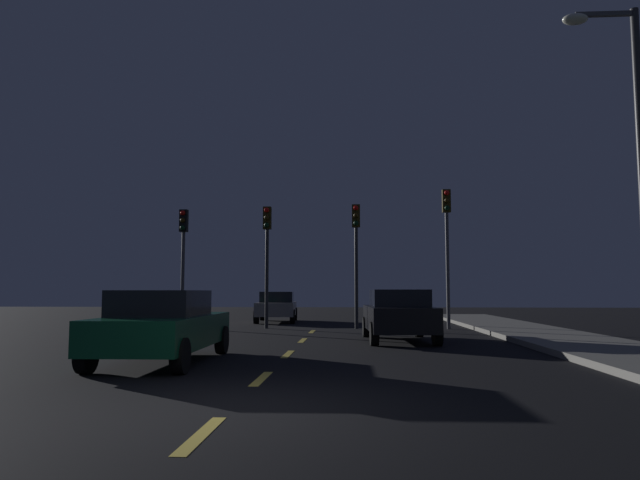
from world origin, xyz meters
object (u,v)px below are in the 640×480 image
at_px(car_adjacent_lane, 163,325).
at_px(street_lamp_right, 630,147).
at_px(car_oncoming_far, 277,306).
at_px(traffic_signal_far_left, 183,244).
at_px(traffic_signal_center_right, 356,241).
at_px(traffic_signal_center_left, 267,243).
at_px(car_stopped_ahead, 399,315).
at_px(traffic_signal_far_right, 447,232).

relative_size(car_adjacent_lane, street_lamp_right, 0.59).
relative_size(car_adjacent_lane, car_oncoming_far, 1.07).
distance_m(traffic_signal_far_left, car_oncoming_far, 6.37).
xyz_separation_m(traffic_signal_far_left, street_lamp_right, (12.89, -10.02, 1.25)).
xyz_separation_m(traffic_signal_center_right, car_adjacent_lane, (-3.98, -11.05, -2.67)).
bearing_deg(traffic_signal_center_left, street_lamp_right, -46.52).
bearing_deg(car_stopped_ahead, traffic_signal_far_left, 145.52).
xyz_separation_m(traffic_signal_far_left, car_adjacent_lane, (2.95, -11.05, -2.58)).
distance_m(car_oncoming_far, street_lamp_right, 18.24).
bearing_deg(traffic_signal_far_left, street_lamp_right, -37.85).
bearing_deg(street_lamp_right, traffic_signal_far_left, 142.15).
distance_m(traffic_signal_center_right, street_lamp_right, 11.72).
height_order(traffic_signal_center_left, traffic_signal_far_right, traffic_signal_far_right).
height_order(traffic_signal_center_right, car_adjacent_lane, traffic_signal_center_right).
bearing_deg(car_stopped_ahead, traffic_signal_center_left, 130.39).
bearing_deg(traffic_signal_center_right, traffic_signal_far_right, 0.02).
height_order(car_oncoming_far, street_lamp_right, street_lamp_right).
height_order(traffic_signal_center_right, street_lamp_right, street_lamp_right).
distance_m(traffic_signal_center_right, car_stopped_ahead, 6.31).
relative_size(traffic_signal_far_left, traffic_signal_center_right, 0.97).
bearing_deg(street_lamp_right, traffic_signal_center_left, 133.48).
distance_m(traffic_signal_far_left, car_adjacent_lane, 11.72).
bearing_deg(car_oncoming_far, car_stopped_ahead, -64.48).
bearing_deg(car_adjacent_lane, traffic_signal_far_right, 55.73).
xyz_separation_m(traffic_signal_far_right, car_oncoming_far, (-7.34, 4.90, -3.04)).
distance_m(traffic_signal_center_right, car_oncoming_far, 6.76).
bearing_deg(car_adjacent_lane, traffic_signal_far_left, 104.93).
bearing_deg(traffic_signal_center_left, car_adjacent_lane, -92.28).
xyz_separation_m(traffic_signal_far_left, car_oncoming_far, (3.14, 4.90, -2.59)).
xyz_separation_m(traffic_signal_far_right, car_stopped_ahead, (-2.33, -5.60, -3.01)).
relative_size(traffic_signal_center_left, car_stopped_ahead, 1.15).
relative_size(traffic_signal_far_right, car_adjacent_lane, 1.19).
bearing_deg(traffic_signal_center_right, car_oncoming_far, 127.71).
xyz_separation_m(traffic_signal_far_left, car_stopped_ahead, (8.15, -5.60, -2.56)).
xyz_separation_m(car_adjacent_lane, street_lamp_right, (9.94, 1.03, 3.83)).
bearing_deg(traffic_signal_far_left, car_stopped_ahead, -34.48).
distance_m(traffic_signal_far_left, car_stopped_ahead, 10.21).
height_order(car_adjacent_lane, car_oncoming_far, car_adjacent_lane).
relative_size(traffic_signal_center_left, street_lamp_right, 0.62).
relative_size(traffic_signal_center_right, car_adjacent_lane, 1.07).
bearing_deg(traffic_signal_far_left, traffic_signal_center_left, 0.00).
distance_m(traffic_signal_far_right, car_adjacent_lane, 13.71).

